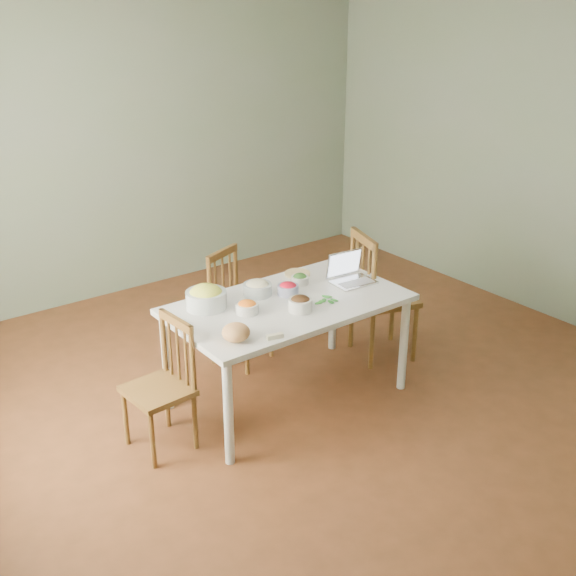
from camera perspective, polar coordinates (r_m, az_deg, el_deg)
floor at (r=5.31m, az=1.55°, el=-7.89°), size 5.00×5.00×0.00m
wall_back at (r=6.83m, az=-11.70°, el=10.94°), size 5.00×0.00×2.70m
wall_right at (r=6.57m, az=19.31°, el=9.66°), size 0.00×5.00×2.70m
dining_table at (r=5.00m, az=0.00°, el=-5.04°), size 1.61×0.90×0.75m
chair_far at (r=5.48m, az=-3.73°, el=-1.64°), size 0.50×0.49×0.89m
chair_left at (r=4.53m, az=-10.39°, el=-7.84°), size 0.39×0.41×0.86m
chair_right at (r=5.59m, az=7.70°, el=-0.54°), size 0.55×0.56×1.02m
bread_boule at (r=4.30m, az=-4.19°, el=-3.55°), size 0.21×0.21×0.11m
butter_stick at (r=4.33m, az=-1.06°, el=-3.88°), size 0.11×0.05×0.03m
bowl_squash at (r=4.74m, az=-6.57°, el=-0.70°), size 0.36×0.36×0.16m
bowl_carrot at (r=4.66m, az=-3.29°, el=-1.52°), size 0.19×0.19×0.08m
bowl_onion at (r=4.92m, az=-2.46°, el=0.02°), size 0.26×0.26×0.11m
bowl_mushroom at (r=4.68m, az=0.99°, el=-1.25°), size 0.21×0.21×0.10m
bowl_redpep at (r=4.93m, az=0.00°, el=-0.04°), size 0.19×0.19×0.09m
bowl_broccoli at (r=5.10m, az=0.96°, el=0.74°), size 0.16×0.16×0.08m
flatbread at (r=5.27m, az=0.75°, el=1.15°), size 0.24×0.24×0.02m
basil_bunch at (r=4.84m, az=2.95°, el=-0.94°), size 0.19×0.19×0.02m
laptop at (r=5.11m, az=5.31°, el=1.49°), size 0.32×0.27×0.21m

